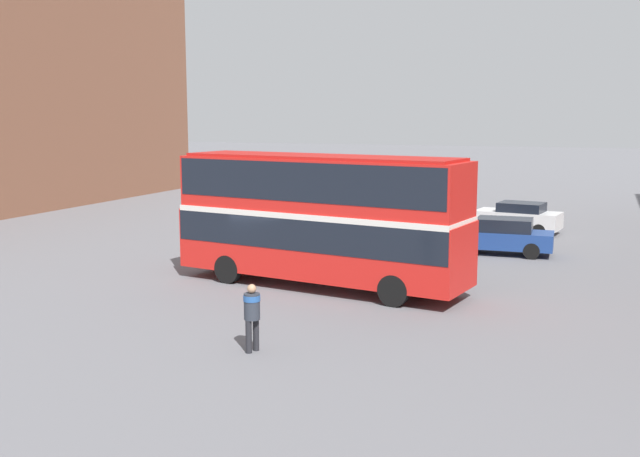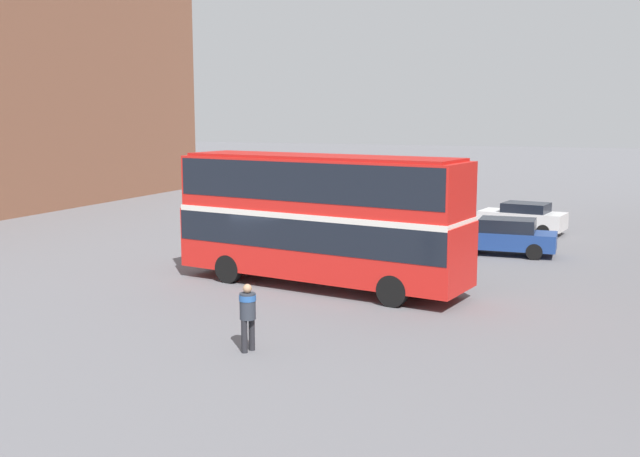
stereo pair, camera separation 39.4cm
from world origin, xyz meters
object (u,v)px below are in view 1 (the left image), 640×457
(pedestrian_foreground, at_px, (252,311))
(parked_car_side_street, at_px, (289,208))
(double_decker_bus, at_px, (320,212))
(parked_car_kerb_far, at_px, (501,236))
(parked_car_kerb_near, at_px, (518,217))

(pedestrian_foreground, bearing_deg, parked_car_side_street, -51.38)
(double_decker_bus, xyz_separation_m, parked_car_kerb_far, (5.12, 8.59, -1.84))
(pedestrian_foreground, bearing_deg, parked_car_kerb_near, -83.01)
(double_decker_bus, relative_size, pedestrian_foreground, 6.12)
(pedestrian_foreground, bearing_deg, double_decker_bus, -64.89)
(pedestrian_foreground, distance_m, parked_car_kerb_far, 16.50)
(parked_car_kerb_near, height_order, parked_car_kerb_far, parked_car_kerb_far)
(parked_car_side_street, bearing_deg, double_decker_bus, 116.04)
(parked_car_kerb_near, bearing_deg, double_decker_bus, 79.98)
(pedestrian_foreground, xyz_separation_m, parked_car_side_street, (-8.34, 21.98, -0.32))
(double_decker_bus, height_order, pedestrian_foreground, double_decker_bus)
(parked_car_kerb_near, height_order, parked_car_side_street, parked_car_kerb_near)
(pedestrian_foreground, bearing_deg, parked_car_kerb_far, -86.82)
(double_decker_bus, bearing_deg, pedestrian_foreground, -72.95)
(double_decker_bus, xyz_separation_m, parked_car_side_street, (-7.40, 14.61, -1.88))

